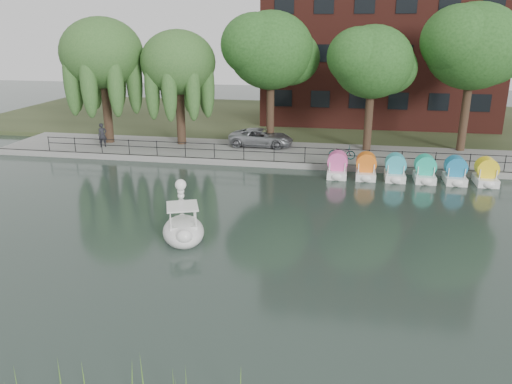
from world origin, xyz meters
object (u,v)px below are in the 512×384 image
(minivan, at_px, (261,136))
(pedestrian, at_px, (102,133))
(swan_boat, at_px, (183,226))
(bicycle, at_px, (342,151))

(minivan, bearing_deg, pedestrian, 101.99)
(pedestrian, height_order, swan_boat, pedestrian)
(minivan, xyz_separation_m, pedestrian, (-11.22, -2.24, 0.25))
(swan_boat, bearing_deg, minivan, 66.99)
(bicycle, bearing_deg, swan_boat, 157.45)
(bicycle, relative_size, pedestrian, 0.87)
(bicycle, xyz_separation_m, swan_boat, (-6.48, -13.39, -0.38))
(bicycle, distance_m, pedestrian, 17.08)
(bicycle, distance_m, swan_boat, 14.88)
(bicycle, height_order, swan_boat, swan_boat)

